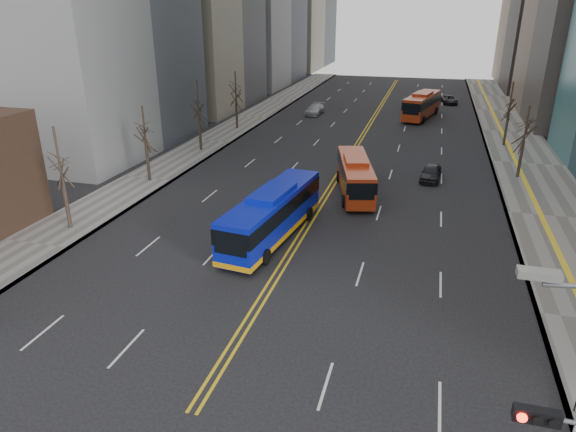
% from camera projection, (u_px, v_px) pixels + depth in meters
% --- Properties ---
extents(sidewalk_right, '(7.00, 130.00, 0.15)m').
position_uv_depth(sidewalk_right, '(527.00, 164.00, 51.16)').
color(sidewalk_right, '#65635E').
rests_on(sidewalk_right, ground).
extents(sidewalk_left, '(5.00, 130.00, 0.15)m').
position_uv_depth(sidewalk_left, '(212.00, 141.00, 59.62)').
color(sidewalk_left, '#65635E').
rests_on(sidewalk_left, ground).
extents(centerline, '(0.55, 100.00, 0.01)m').
position_uv_depth(centerline, '(365.00, 132.00, 64.44)').
color(centerline, gold).
rests_on(centerline, ground).
extents(street_trees, '(35.20, 47.20, 7.60)m').
position_uv_depth(street_trees, '(258.00, 123.00, 46.16)').
color(street_trees, black).
rests_on(street_trees, ground).
extents(blue_bus, '(3.91, 11.98, 3.43)m').
position_uv_depth(blue_bus, '(272.00, 213.00, 34.41)').
color(blue_bus, '#0B19B3').
rests_on(blue_bus, ground).
extents(red_bus_near, '(4.66, 10.10, 3.16)m').
position_uv_depth(red_bus_near, '(355.00, 174.00, 42.55)').
color(red_bus_near, '#A23011').
rests_on(red_bus_near, ground).
extents(red_bus_far, '(4.96, 11.48, 3.55)m').
position_uv_depth(red_bus_far, '(422.00, 104.00, 71.62)').
color(red_bus_far, '#A23011').
rests_on(red_bus_far, ground).
extents(car_dark_mid, '(2.03, 4.25, 1.40)m').
position_uv_depth(car_dark_mid, '(431.00, 173.00, 46.35)').
color(car_dark_mid, black).
rests_on(car_dark_mid, ground).
extents(car_silver, '(2.16, 5.04, 1.45)m').
position_uv_depth(car_silver, '(315.00, 109.00, 74.44)').
color(car_silver, '#A9A9AE').
rests_on(car_silver, ground).
extents(car_dark_far, '(2.83, 4.87, 1.28)m').
position_uv_depth(car_dark_far, '(449.00, 100.00, 82.62)').
color(car_dark_far, black).
rests_on(car_dark_far, ground).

